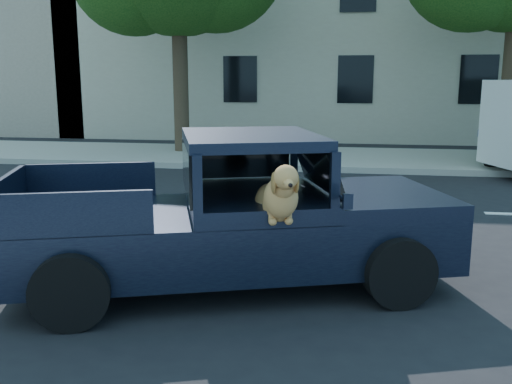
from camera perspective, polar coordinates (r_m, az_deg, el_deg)
ground at (r=7.02m, az=1.66°, el=-7.61°), size 120.00×120.00×0.00m
far_sidewalk at (r=15.96m, az=6.14°, el=3.41°), size 60.00×4.00×0.15m
lane_stripes at (r=10.30m, az=15.38°, el=-1.79°), size 21.60×0.14×0.01m
building_main at (r=23.28m, az=15.21°, el=16.52°), size 26.00×6.00×9.00m
pickup_truck at (r=6.32m, az=-3.21°, el=-4.37°), size 5.06×3.24×1.69m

